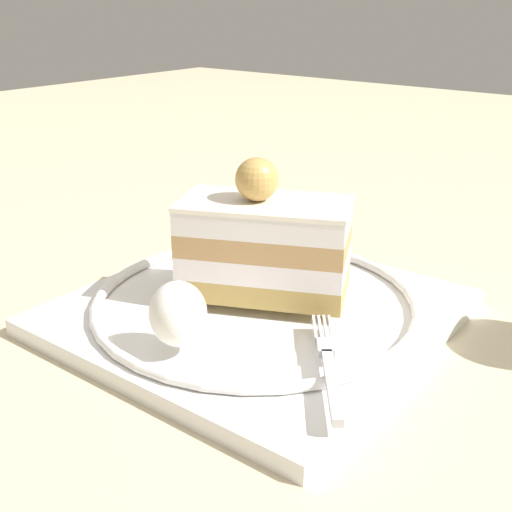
% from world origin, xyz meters
% --- Properties ---
extents(ground_plane, '(2.40, 2.40, 0.00)m').
position_xyz_m(ground_plane, '(0.00, 0.00, 0.00)').
color(ground_plane, beige).
extents(dessert_plate, '(0.25, 0.25, 0.02)m').
position_xyz_m(dessert_plate, '(0.02, 0.00, 0.01)').
color(dessert_plate, white).
rests_on(dessert_plate, ground_plane).
extents(cake_slice, '(0.10, 0.13, 0.10)m').
position_xyz_m(cake_slice, '(0.01, -0.00, 0.06)').
color(cake_slice, tan).
rests_on(cake_slice, dessert_plate).
extents(whipped_cream_dollop, '(0.03, 0.03, 0.04)m').
position_xyz_m(whipped_cream_dollop, '(0.10, 0.01, 0.04)').
color(whipped_cream_dollop, white).
rests_on(whipped_cream_dollop, dessert_plate).
extents(fork, '(0.09, 0.07, 0.00)m').
position_xyz_m(fork, '(0.07, 0.09, 0.02)').
color(fork, silver).
rests_on(fork, dessert_plate).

